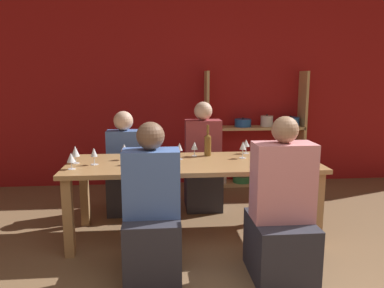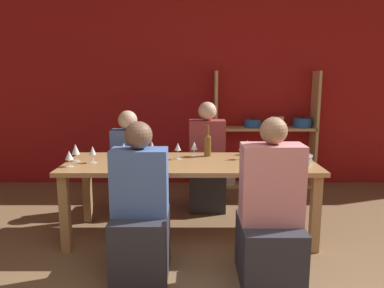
{
  "view_description": "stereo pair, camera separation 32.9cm",
  "coord_description": "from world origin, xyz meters",
  "px_view_note": "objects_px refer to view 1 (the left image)",
  "views": [
    {
      "loc": [
        -0.49,
        -1.45,
        1.52
      ],
      "look_at": [
        -0.17,
        2.07,
        0.88
      ],
      "focal_mm": 35.0,
      "sensor_mm": 36.0,
      "label": 1
    },
    {
      "loc": [
        -0.16,
        -1.47,
        1.52
      ],
      "look_at": [
        -0.17,
        2.07,
        0.88
      ],
      "focal_mm": 35.0,
      "sensor_mm": 36.0,
      "label": 2
    }
  ],
  "objects_px": {
    "wine_glass_red_c": "(71,158)",
    "person_near_b": "(152,222)",
    "wine_glass_white_b": "(194,146)",
    "wine_glass_white_d": "(264,147)",
    "wine_glass_empty_a": "(246,143)",
    "person_far_b": "(203,169)",
    "wine_glass_white_c": "(94,153)",
    "person_near_a": "(281,221)",
    "wine_glass_empty_d": "(132,153)",
    "person_far_a": "(125,175)",
    "shelf_unit": "(254,146)",
    "dining_table": "(193,170)",
    "wine_bottle_green": "(208,144)",
    "wine_glass_empty_b": "(153,147)",
    "wine_glass_white_e": "(75,152)",
    "wine_glass_white_a": "(124,149)",
    "mixing_bowl": "(296,157)",
    "wine_glass_empty_c": "(243,146)",
    "wine_glass_red_b": "(179,148)",
    "wine_glass_red_a": "(158,153)"
  },
  "relations": [
    {
      "from": "wine_glass_empty_a",
      "to": "person_far_b",
      "type": "bearing_deg",
      "value": 129.92
    },
    {
      "from": "shelf_unit",
      "to": "wine_glass_red_b",
      "type": "height_order",
      "value": "shelf_unit"
    },
    {
      "from": "wine_glass_red_a",
      "to": "wine_glass_red_c",
      "type": "xyz_separation_m",
      "value": [
        -0.74,
        -0.14,
        -0.0
      ]
    },
    {
      "from": "wine_glass_red_c",
      "to": "person_near_b",
      "type": "height_order",
      "value": "person_near_b"
    },
    {
      "from": "wine_glass_white_a",
      "to": "person_far_a",
      "type": "xyz_separation_m",
      "value": [
        -0.06,
        0.59,
        -0.41
      ]
    },
    {
      "from": "dining_table",
      "to": "wine_glass_red_c",
      "type": "xyz_separation_m",
      "value": [
        -1.07,
        -0.2,
        0.18
      ]
    },
    {
      "from": "wine_bottle_green",
      "to": "wine_glass_empty_c",
      "type": "bearing_deg",
      "value": -23.65
    },
    {
      "from": "dining_table",
      "to": "wine_glass_empty_a",
      "type": "distance_m",
      "value": 0.7
    },
    {
      "from": "person_near_a",
      "to": "person_near_b",
      "type": "height_order",
      "value": "person_near_a"
    },
    {
      "from": "mixing_bowl",
      "to": "wine_glass_empty_c",
      "type": "xyz_separation_m",
      "value": [
        -0.47,
        0.18,
        0.07
      ]
    },
    {
      "from": "wine_glass_white_e",
      "to": "wine_glass_red_c",
      "type": "bearing_deg",
      "value": -86.96
    },
    {
      "from": "wine_glass_empty_d",
      "to": "wine_glass_white_b",
      "type": "bearing_deg",
      "value": 27.59
    },
    {
      "from": "wine_glass_white_a",
      "to": "wine_glass_white_c",
      "type": "bearing_deg",
      "value": -143.64
    },
    {
      "from": "wine_glass_red_b",
      "to": "wine_glass_empty_d",
      "type": "distance_m",
      "value": 0.48
    },
    {
      "from": "wine_glass_white_b",
      "to": "wine_glass_white_d",
      "type": "bearing_deg",
      "value": -15.0
    },
    {
      "from": "wine_glass_white_c",
      "to": "wine_glass_empty_d",
      "type": "height_order",
      "value": "wine_glass_white_c"
    },
    {
      "from": "wine_glass_white_c",
      "to": "wine_glass_empty_d",
      "type": "bearing_deg",
      "value": -3.96
    },
    {
      "from": "wine_glass_white_c",
      "to": "wine_glass_red_b",
      "type": "bearing_deg",
      "value": 11.18
    },
    {
      "from": "wine_glass_empty_d",
      "to": "mixing_bowl",
      "type": "bearing_deg",
      "value": -0.31
    },
    {
      "from": "wine_glass_empty_d",
      "to": "person_near_a",
      "type": "height_order",
      "value": "person_near_a"
    },
    {
      "from": "wine_glass_empty_a",
      "to": "person_far_b",
      "type": "relative_size",
      "value": 0.12
    },
    {
      "from": "shelf_unit",
      "to": "wine_glass_empty_b",
      "type": "relative_size",
      "value": 9.06
    },
    {
      "from": "wine_glass_red_a",
      "to": "person_near_b",
      "type": "relative_size",
      "value": 0.12
    },
    {
      "from": "shelf_unit",
      "to": "wine_glass_empty_d",
      "type": "xyz_separation_m",
      "value": [
        -1.58,
        -1.73,
        0.29
      ]
    },
    {
      "from": "mixing_bowl",
      "to": "person_near_b",
      "type": "distance_m",
      "value": 1.53
    },
    {
      "from": "dining_table",
      "to": "wine_glass_red_c",
      "type": "distance_m",
      "value": 1.11
    },
    {
      "from": "person_near_a",
      "to": "person_far_b",
      "type": "distance_m",
      "value": 1.67
    },
    {
      "from": "wine_glass_white_c",
      "to": "person_near_a",
      "type": "bearing_deg",
      "value": -27.23
    },
    {
      "from": "wine_glass_white_d",
      "to": "person_near_b",
      "type": "bearing_deg",
      "value": -143.49
    },
    {
      "from": "wine_glass_white_a",
      "to": "wine_glass_white_d",
      "type": "relative_size",
      "value": 0.95
    },
    {
      "from": "mixing_bowl",
      "to": "wine_glass_white_b",
      "type": "distance_m",
      "value": 0.99
    },
    {
      "from": "shelf_unit",
      "to": "wine_glass_white_e",
      "type": "relative_size",
      "value": 9.77
    },
    {
      "from": "wine_glass_white_b",
      "to": "wine_glass_red_c",
      "type": "bearing_deg",
      "value": -158.16
    },
    {
      "from": "shelf_unit",
      "to": "person_far_b",
      "type": "xyz_separation_m",
      "value": [
        -0.83,
        -0.86,
        -0.1
      ]
    },
    {
      "from": "wine_bottle_green",
      "to": "dining_table",
      "type": "bearing_deg",
      "value": -124.21
    },
    {
      "from": "wine_glass_empty_b",
      "to": "wine_glass_red_c",
      "type": "xyz_separation_m",
      "value": [
        -0.7,
        -0.31,
        -0.03
      ]
    },
    {
      "from": "wine_glass_white_a",
      "to": "person_far_b",
      "type": "height_order",
      "value": "person_far_b"
    },
    {
      "from": "shelf_unit",
      "to": "wine_glass_white_b",
      "type": "distance_m",
      "value": 1.75
    },
    {
      "from": "wine_glass_white_c",
      "to": "person_near_b",
      "type": "xyz_separation_m",
      "value": [
        0.53,
        -0.69,
        -0.4
      ]
    },
    {
      "from": "wine_glass_white_a",
      "to": "wine_glass_red_a",
      "type": "distance_m",
      "value": 0.38
    },
    {
      "from": "wine_glass_red_c",
      "to": "person_near_a",
      "type": "relative_size",
      "value": 0.12
    },
    {
      "from": "wine_glass_empty_b",
      "to": "wine_glass_empty_c",
      "type": "relative_size",
      "value": 1.07
    },
    {
      "from": "wine_bottle_green",
      "to": "wine_glass_empty_b",
      "type": "distance_m",
      "value": 0.56
    },
    {
      "from": "wine_glass_white_b",
      "to": "person_far_a",
      "type": "xyz_separation_m",
      "value": [
        -0.74,
        0.49,
        -0.41
      ]
    },
    {
      "from": "shelf_unit",
      "to": "wine_glass_empty_a",
      "type": "distance_m",
      "value": 1.43
    },
    {
      "from": "dining_table",
      "to": "wine_glass_red_a",
      "type": "bearing_deg",
      "value": -169.17
    },
    {
      "from": "wine_glass_empty_b",
      "to": "person_near_b",
      "type": "height_order",
      "value": "person_near_b"
    },
    {
      "from": "wine_glass_empty_b",
      "to": "wine_glass_white_b",
      "type": "height_order",
      "value": "wine_glass_empty_b"
    },
    {
      "from": "wine_glass_white_c",
      "to": "wine_glass_white_d",
      "type": "height_order",
      "value": "wine_glass_white_d"
    },
    {
      "from": "wine_glass_white_c",
      "to": "person_near_b",
      "type": "bearing_deg",
      "value": -52.44
    }
  ]
}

